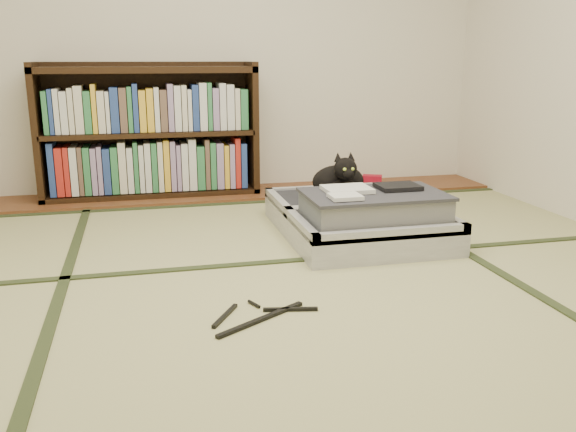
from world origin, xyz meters
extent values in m
plane|color=tan|center=(0.00, 0.00, 0.00)|extent=(4.50, 4.50, 0.00)
cube|color=brown|center=(0.00, 2.00, 0.01)|extent=(4.00, 0.50, 0.02)
cube|color=#AC0D24|center=(1.14, 2.03, 0.06)|extent=(0.17, 0.14, 0.07)
plane|color=silver|center=(0.00, 2.25, 1.20)|extent=(4.00, 0.00, 4.00)
cube|color=#2D381E|center=(-1.00, 0.00, 0.00)|extent=(0.05, 4.50, 0.01)
cube|color=#2D381E|center=(1.00, 0.00, 0.00)|extent=(0.05, 4.50, 0.01)
cube|color=#2D381E|center=(0.00, 0.40, 0.00)|extent=(4.00, 0.05, 0.01)
cube|color=#2D381E|center=(0.00, 1.70, 0.00)|extent=(4.00, 0.05, 0.01)
cube|color=black|center=(-1.30, 2.07, 0.47)|extent=(0.04, 0.35, 0.99)
cube|color=black|center=(0.19, 2.07, 0.47)|extent=(0.04, 0.35, 0.99)
cube|color=black|center=(-0.55, 2.07, 0.03)|extent=(1.54, 0.35, 0.04)
cube|color=black|center=(-0.55, 2.07, 0.91)|extent=(1.54, 0.35, 0.04)
cube|color=black|center=(-0.55, 2.07, 0.47)|extent=(1.47, 0.35, 0.03)
cube|color=black|center=(-0.55, 2.23, 0.47)|extent=(1.54, 0.02, 0.99)
cube|color=gray|center=(-0.55, 2.05, 0.25)|extent=(1.38, 0.25, 0.42)
cube|color=gray|center=(-0.55, 2.05, 0.66)|extent=(1.38, 0.25, 0.37)
cube|color=silver|center=(0.56, 0.52, 0.07)|extent=(0.84, 0.56, 0.14)
cube|color=#2A2B31|center=(0.56, 0.52, 0.11)|extent=(0.75, 0.47, 0.11)
cube|color=silver|center=(0.56, 0.26, 0.15)|extent=(0.84, 0.04, 0.06)
cube|color=silver|center=(0.56, 0.77, 0.15)|extent=(0.84, 0.04, 0.06)
cube|color=silver|center=(0.16, 0.52, 0.15)|extent=(0.04, 0.56, 0.06)
cube|color=silver|center=(0.96, 0.52, 0.15)|extent=(0.04, 0.56, 0.06)
cube|color=silver|center=(0.56, 1.07, 0.07)|extent=(0.84, 0.56, 0.14)
cube|color=#2A2B31|center=(0.56, 1.07, 0.11)|extent=(0.75, 0.47, 0.11)
cube|color=silver|center=(0.56, 0.82, 0.15)|extent=(0.84, 0.04, 0.06)
cube|color=silver|center=(0.56, 1.33, 0.15)|extent=(0.84, 0.04, 0.06)
cube|color=silver|center=(0.16, 1.07, 0.15)|extent=(0.04, 0.56, 0.06)
cube|color=silver|center=(0.96, 1.07, 0.15)|extent=(0.04, 0.56, 0.06)
cylinder|color=black|center=(0.56, 0.79, 0.16)|extent=(0.75, 0.03, 0.03)
cube|color=gray|center=(0.56, 0.52, 0.21)|extent=(0.71, 0.43, 0.14)
cube|color=#33333A|center=(0.56, 0.52, 0.30)|extent=(0.74, 0.46, 0.02)
cube|color=silver|center=(0.43, 0.57, 0.32)|extent=(0.25, 0.20, 0.02)
cube|color=black|center=(0.72, 0.57, 0.32)|extent=(0.22, 0.18, 0.02)
cube|color=silver|center=(0.36, 0.40, 0.32)|extent=(0.16, 0.13, 0.02)
cube|color=white|center=(0.31, 0.25, 0.08)|extent=(0.07, 0.01, 0.05)
cube|color=white|center=(0.45, 0.25, 0.07)|extent=(0.06, 0.01, 0.04)
cube|color=orange|center=(0.84, 0.25, 0.08)|extent=(0.06, 0.01, 0.04)
cube|color=#197F33|center=(0.76, 0.25, 0.10)|extent=(0.04, 0.01, 0.03)
ellipsoid|color=black|center=(0.54, 1.06, 0.26)|extent=(0.32, 0.21, 0.20)
ellipsoid|color=black|center=(0.54, 0.96, 0.24)|extent=(0.16, 0.12, 0.12)
ellipsoid|color=black|center=(0.54, 0.93, 0.36)|extent=(0.14, 0.13, 0.13)
sphere|color=black|center=(0.54, 0.87, 0.34)|extent=(0.06, 0.06, 0.06)
cone|color=black|center=(0.50, 0.95, 0.43)|extent=(0.05, 0.06, 0.06)
cone|color=black|center=(0.58, 0.95, 0.43)|extent=(0.05, 0.06, 0.06)
sphere|color=#A5BF33|center=(0.51, 0.87, 0.37)|extent=(0.02, 0.02, 0.02)
sphere|color=#A5BF33|center=(0.56, 0.87, 0.37)|extent=(0.02, 0.02, 0.02)
cylinder|color=black|center=(0.65, 1.16, 0.19)|extent=(0.20, 0.12, 0.04)
torus|color=white|center=(0.72, 1.06, 0.17)|extent=(0.12, 0.12, 0.02)
torus|color=white|center=(0.72, 1.05, 0.18)|extent=(0.10, 0.10, 0.01)
cube|color=black|center=(-0.21, -0.27, 0.01)|extent=(0.39, 0.25, 0.01)
cube|color=black|center=(-0.34, -0.20, 0.01)|extent=(0.13, 0.20, 0.01)
cube|color=black|center=(-0.07, -0.20, 0.01)|extent=(0.22, 0.06, 0.01)
cylinder|color=black|center=(-0.21, -0.11, 0.01)|extent=(0.04, 0.08, 0.01)
camera|label=1|loc=(-0.62, -2.42, 0.99)|focal=38.00mm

